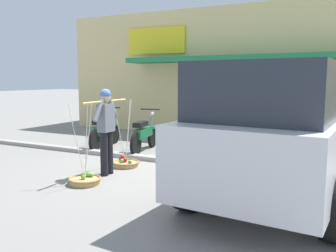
{
  "coord_description": "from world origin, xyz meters",
  "views": [
    {
      "loc": [
        3.71,
        -6.43,
        1.88
      ],
      "look_at": [
        0.14,
        0.6,
        0.85
      ],
      "focal_mm": 38.55,
      "sensor_mm": 36.0,
      "label": 1
    }
  ],
  "objects_px": {
    "fruit_basket_right_side": "(85,180)",
    "motorcycle_second_in_row": "(144,134)",
    "parked_truck": "(284,126)",
    "fruit_vendor": "(106,126)",
    "motorcycle_nearest_shop": "(105,131)",
    "fruit_basket_left_side": "(126,163)"
  },
  "relations": [
    {
      "from": "fruit_basket_right_side",
      "to": "motorcycle_nearest_shop",
      "type": "height_order",
      "value": "fruit_basket_right_side"
    },
    {
      "from": "fruit_basket_left_side",
      "to": "parked_truck",
      "type": "relative_size",
      "value": 0.29
    },
    {
      "from": "motorcycle_nearest_shop",
      "to": "motorcycle_second_in_row",
      "type": "distance_m",
      "value": 1.26
    },
    {
      "from": "motorcycle_second_in_row",
      "to": "parked_truck",
      "type": "height_order",
      "value": "parked_truck"
    },
    {
      "from": "fruit_vendor",
      "to": "motorcycle_nearest_shop",
      "type": "distance_m",
      "value": 2.94
    },
    {
      "from": "parked_truck",
      "to": "fruit_vendor",
      "type": "bearing_deg",
      "value": -174.96
    },
    {
      "from": "fruit_basket_left_side",
      "to": "fruit_basket_right_side",
      "type": "xyz_separation_m",
      "value": [
        0.07,
        -1.42,
        -0.0
      ]
    },
    {
      "from": "fruit_basket_left_side",
      "to": "motorcycle_second_in_row",
      "type": "bearing_deg",
      "value": 106.5
    },
    {
      "from": "parked_truck",
      "to": "motorcycle_nearest_shop",
      "type": "bearing_deg",
      "value": 158.41
    },
    {
      "from": "motorcycle_nearest_shop",
      "to": "parked_truck",
      "type": "xyz_separation_m",
      "value": [
        5.06,
        -2.0,
        0.68
      ]
    },
    {
      "from": "fruit_vendor",
      "to": "motorcycle_nearest_shop",
      "type": "relative_size",
      "value": 0.94
    },
    {
      "from": "fruit_basket_right_side",
      "to": "parked_truck",
      "type": "xyz_separation_m",
      "value": [
        3.26,
        1.0,
        1.05
      ]
    },
    {
      "from": "fruit_basket_left_side",
      "to": "motorcycle_nearest_shop",
      "type": "bearing_deg",
      "value": 137.58
    },
    {
      "from": "fruit_basket_left_side",
      "to": "parked_truck",
      "type": "xyz_separation_m",
      "value": [
        3.33,
        -0.42,
        1.05
      ]
    },
    {
      "from": "motorcycle_nearest_shop",
      "to": "fruit_vendor",
      "type": "bearing_deg",
      "value": -52.4
    },
    {
      "from": "fruit_basket_left_side",
      "to": "fruit_basket_right_side",
      "type": "height_order",
      "value": "same"
    },
    {
      "from": "fruit_vendor",
      "to": "motorcycle_second_in_row",
      "type": "bearing_deg",
      "value": 102.44
    },
    {
      "from": "fruit_vendor",
      "to": "fruit_basket_right_side",
      "type": "bearing_deg",
      "value": -87.22
    },
    {
      "from": "fruit_basket_right_side",
      "to": "motorcycle_second_in_row",
      "type": "height_order",
      "value": "fruit_basket_right_side"
    },
    {
      "from": "fruit_vendor",
      "to": "motorcycle_nearest_shop",
      "type": "xyz_separation_m",
      "value": [
        -1.77,
        2.29,
        -0.52
      ]
    },
    {
      "from": "fruit_vendor",
      "to": "fruit_basket_right_side",
      "type": "height_order",
      "value": "fruit_vendor"
    },
    {
      "from": "fruit_basket_right_side",
      "to": "motorcycle_second_in_row",
      "type": "relative_size",
      "value": 0.8
    }
  ]
}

